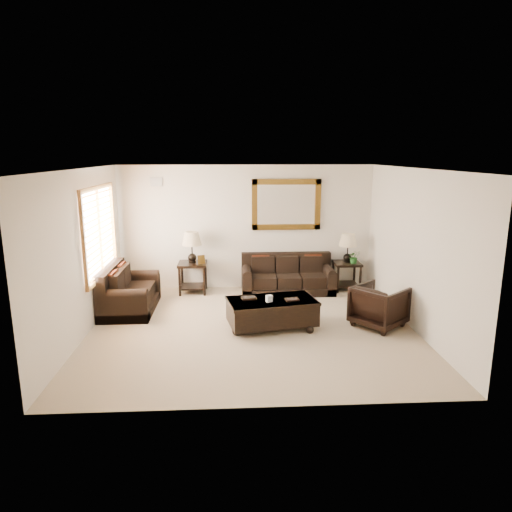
{
  "coord_description": "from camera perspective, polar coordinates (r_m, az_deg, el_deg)",
  "views": [
    {
      "loc": [
        -0.35,
        -7.36,
        2.94
      ],
      "look_at": [
        0.1,
        0.6,
        1.14
      ],
      "focal_mm": 32.0,
      "sensor_mm": 36.0,
      "label": 1
    }
  ],
  "objects": [
    {
      "name": "potted_plant",
      "position": [
        10.05,
        12.17,
        -0.28
      ],
      "size": [
        0.28,
        0.3,
        0.22
      ],
      "primitive_type": "imported",
      "rotation": [
        0.0,
        0.0,
        -0.08
      ],
      "color": "#22591E",
      "rests_on": "end_table_right"
    },
    {
      "name": "armchair",
      "position": [
        8.18,
        15.15,
        -5.81
      ],
      "size": [
        1.06,
        1.06,
        0.8
      ],
      "primitive_type": "imported",
      "rotation": [
        0.0,
        0.0,
        2.27
      ],
      "color": "black",
      "rests_on": "floor"
    },
    {
      "name": "air_vent",
      "position": [
        9.98,
        -12.36,
        9.06
      ],
      "size": [
        0.25,
        0.02,
        0.18
      ],
      "primitive_type": "cube",
      "color": "#999999",
      "rests_on": "room"
    },
    {
      "name": "end_table_right",
      "position": [
        10.09,
        11.36,
        0.32
      ],
      "size": [
        0.57,
        0.57,
        1.24
      ],
      "color": "black",
      "rests_on": "room"
    },
    {
      "name": "mirror",
      "position": [
        9.96,
        3.81,
        6.43
      ],
      "size": [
        1.5,
        0.06,
        1.1
      ],
      "color": "#46270E",
      "rests_on": "room"
    },
    {
      "name": "sofa",
      "position": [
        9.91,
        3.93,
        -2.8
      ],
      "size": [
        1.97,
        0.85,
        0.8
      ],
      "color": "black",
      "rests_on": "room"
    },
    {
      "name": "room",
      "position": [
        7.54,
        -0.53,
        0.56
      ],
      "size": [
        5.51,
        5.01,
        2.71
      ],
      "color": "gray",
      "rests_on": "ground"
    },
    {
      "name": "window",
      "position": [
        8.7,
        -18.92,
        2.85
      ],
      "size": [
        0.07,
        1.96,
        1.66
      ],
      "color": "white",
      "rests_on": "room"
    },
    {
      "name": "loveseat",
      "position": [
        9.04,
        -15.81,
        -4.61
      ],
      "size": [
        0.92,
        1.54,
        0.87
      ],
      "rotation": [
        0.0,
        0.0,
        1.57
      ],
      "color": "black",
      "rests_on": "room"
    },
    {
      "name": "end_table_left",
      "position": [
        9.77,
        -7.98,
        0.35
      ],
      "size": [
        0.6,
        0.6,
        1.32
      ],
      "color": "black",
      "rests_on": "room"
    },
    {
      "name": "coffee_table",
      "position": [
        7.86,
        1.99,
        -6.79
      ],
      "size": [
        1.61,
        1.06,
        0.63
      ],
      "rotation": [
        0.0,
        0.0,
        0.19
      ],
      "color": "black",
      "rests_on": "room"
    }
  ]
}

